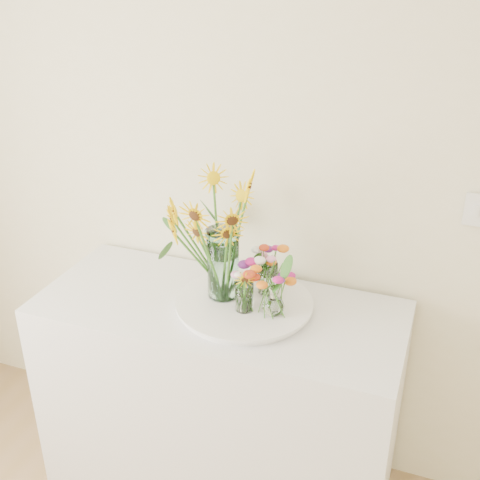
{
  "coord_description": "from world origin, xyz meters",
  "views": [
    {
      "loc": [
        0.47,
        0.15,
        2.12
      ],
      "look_at": [
        -0.21,
        1.97,
        1.17
      ],
      "focal_mm": 45.0,
      "sensor_mm": 36.0,
      "label": 1
    }
  ],
  "objects": [
    {
      "name": "counter",
      "position": [
        -0.28,
        1.93,
        0.45
      ],
      "size": [
        1.4,
        0.6,
        0.9
      ],
      "primitive_type": "cube",
      "color": "white",
      "rests_on": "ground_plane"
    },
    {
      "name": "wildflower_posy_a",
      "position": [
        -0.17,
        1.9,
        1.03
      ],
      "size": [
        0.17,
        0.17,
        0.21
      ],
      "primitive_type": null,
      "color": "orange",
      "rests_on": "tray"
    },
    {
      "name": "wildflower_posy_c",
      "position": [
        -0.13,
        2.05,
        1.03
      ],
      "size": [
        0.17,
        0.17,
        0.22
      ],
      "primitive_type": null,
      "color": "orange",
      "rests_on": "tray"
    },
    {
      "name": "mason_jar",
      "position": [
        -0.27,
        1.96,
        1.06
      ],
      "size": [
        0.13,
        0.13,
        0.28
      ],
      "primitive_type": "cylinder",
      "rotation": [
        0.0,
        0.0,
        0.12
      ],
      "color": "#A3DACF",
      "rests_on": "tray"
    },
    {
      "name": "small_vase_c",
      "position": [
        -0.13,
        2.05,
        0.99
      ],
      "size": [
        0.09,
        0.09,
        0.13
      ],
      "primitive_type": "cylinder",
      "rotation": [
        0.0,
        0.0,
        0.17
      ],
      "color": "white",
      "rests_on": "tray"
    },
    {
      "name": "sunflower_bouquet",
      "position": [
        -0.27,
        1.96,
        1.18
      ],
      "size": [
        0.75,
        0.75,
        0.51
      ],
      "primitive_type": null,
      "rotation": [
        0.0,
        0.0,
        0.12
      ],
      "color": "yellow",
      "rests_on": "tray"
    },
    {
      "name": "small_vase_b",
      "position": [
        -0.06,
        1.91,
        0.98
      ],
      "size": [
        0.1,
        0.1,
        0.12
      ],
      "primitive_type": null,
      "rotation": [
        0.0,
        0.0,
        -0.26
      ],
      "color": "white",
      "rests_on": "tray"
    },
    {
      "name": "tray",
      "position": [
        -0.19,
        1.95,
        0.91
      ],
      "size": [
        0.49,
        0.49,
        0.02
      ],
      "primitive_type": "cylinder",
      "color": "white",
      "rests_on": "counter"
    },
    {
      "name": "small_vase_a",
      "position": [
        -0.17,
        1.9,
        0.98
      ],
      "size": [
        0.08,
        0.08,
        0.12
      ],
      "primitive_type": "cylinder",
      "rotation": [
        0.0,
        0.0,
        0.2
      ],
      "color": "white",
      "rests_on": "tray"
    },
    {
      "name": "wildflower_posy_b",
      "position": [
        -0.06,
        1.91,
        1.03
      ],
      "size": [
        0.21,
        0.21,
        0.21
      ],
      "primitive_type": null,
      "color": "orange",
      "rests_on": "tray"
    }
  ]
}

